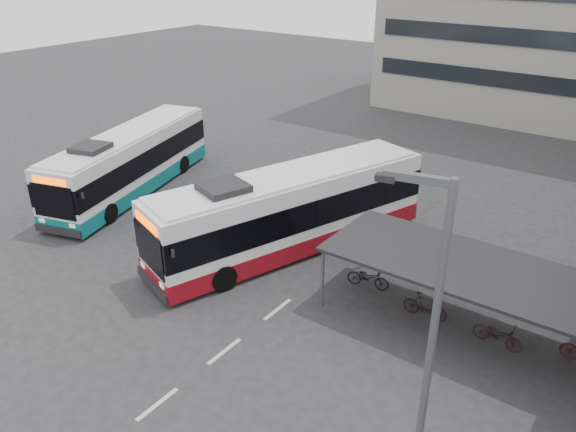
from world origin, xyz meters
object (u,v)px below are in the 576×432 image
Objects in this scene: bus_main at (291,211)px; bus_teal at (131,162)px; pedestrian at (188,247)px; lamp_post at (426,344)px.

bus_main reaches higher than bus_teal.
lamp_post is at bearing -100.13° from pedestrian.
bus_main is 10.97m from bus_teal.
pedestrian is at bearing -105.37° from bus_main.
lamp_post is (20.84, -9.19, 3.25)m from bus_teal.
bus_main reaches higher than pedestrian.
lamp_post reaches higher than pedestrian.
bus_teal is 23.00m from lamp_post.
bus_teal is at bearing 144.03° from lamp_post.
bus_main is at bearing -22.06° from pedestrian.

